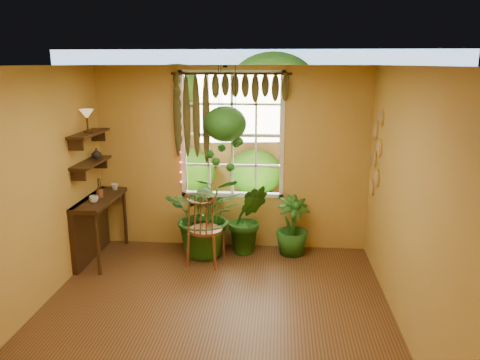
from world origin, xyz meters
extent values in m
plane|color=brown|center=(0.00, 0.00, 0.00)|extent=(4.50, 4.50, 0.00)
plane|color=silver|center=(0.00, 0.00, 2.70)|extent=(4.50, 4.50, 0.00)
plane|color=gold|center=(0.00, 2.25, 1.35)|extent=(4.00, 0.00, 4.00)
plane|color=gold|center=(-2.00, 0.00, 1.35)|extent=(0.00, 4.50, 4.50)
plane|color=gold|center=(2.00, 0.00, 1.35)|extent=(0.00, 4.50, 4.50)
cube|color=white|center=(0.00, 2.28, 1.70)|extent=(1.52, 0.10, 1.86)
cube|color=white|center=(0.00, 2.31, 1.70)|extent=(1.38, 0.01, 1.78)
cylinder|color=#361E0E|center=(0.00, 2.17, 2.58)|extent=(1.70, 0.04, 0.04)
cube|color=#361E0E|center=(-1.80, 1.60, 0.87)|extent=(0.40, 1.20, 0.06)
cube|color=#361E0E|center=(-1.96, 1.60, 0.45)|extent=(0.08, 1.18, 0.90)
cylinder|color=#361E0E|center=(-1.64, 1.05, 0.43)|extent=(0.05, 0.05, 0.86)
cylinder|color=#361E0E|center=(-1.64, 2.15, 0.43)|extent=(0.05, 0.05, 0.86)
cube|color=#361E0E|center=(-1.88, 1.60, 1.40)|extent=(0.25, 0.90, 0.04)
cube|color=#361E0E|center=(-1.88, 1.60, 1.80)|extent=(0.25, 0.90, 0.04)
cube|color=#224F16|center=(0.00, 7.25, -0.02)|extent=(14.00, 10.00, 0.04)
cube|color=#896140|center=(0.00, 5.45, 0.90)|extent=(12.00, 0.10, 1.80)
plane|color=#8AB4E8|center=(0.00, 9.05, 1.55)|extent=(12.00, 0.00, 12.00)
cylinder|color=brown|center=(-0.30, 1.57, 0.48)|extent=(0.54, 0.54, 0.04)
torus|color=brown|center=(-0.33, 1.37, 1.00)|extent=(0.43, 0.12, 0.43)
imported|color=#114312|center=(-0.33, 1.85, 0.61)|extent=(1.17, 1.04, 1.23)
imported|color=#114312|center=(0.26, 1.99, 0.52)|extent=(0.65, 0.56, 1.04)
imported|color=#114312|center=(0.90, 1.98, 0.43)|extent=(0.63, 0.63, 0.86)
ellipsoid|color=black|center=(-0.07, 2.05, 1.80)|extent=(0.35, 0.35, 0.21)
ellipsoid|color=#114312|center=(-0.07, 2.05, 1.89)|extent=(0.59, 0.59, 0.51)
imported|color=silver|center=(-1.78, 1.37, 0.95)|extent=(0.13, 0.13, 0.10)
imported|color=beige|center=(-1.72, 2.02, 0.95)|extent=(0.13, 0.13, 0.09)
cylinder|color=brown|center=(-1.80, 1.63, 0.96)|extent=(0.09, 0.09, 0.11)
imported|color=#B2AD99|center=(-1.87, 1.79, 1.49)|extent=(0.16, 0.16, 0.15)
cylinder|color=#512D17|center=(-1.86, 1.54, 1.83)|extent=(0.10, 0.10, 0.03)
cylinder|color=#512D17|center=(-1.86, 1.54, 1.93)|extent=(0.03, 0.03, 0.19)
cone|color=slate|center=(-1.86, 1.54, 2.07)|extent=(0.19, 0.19, 0.13)
camera|label=1|loc=(0.70, -4.47, 2.72)|focal=35.00mm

